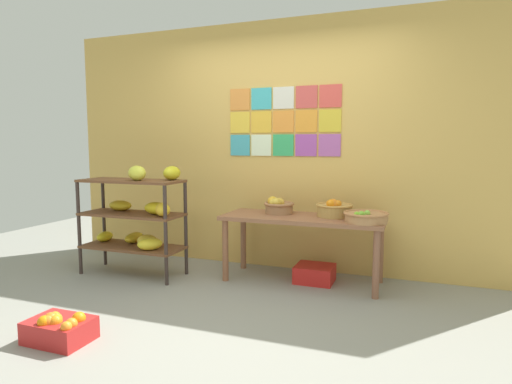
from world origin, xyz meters
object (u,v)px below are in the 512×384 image
(display_table, at_px, (303,225))
(orange_crate_foreground, at_px, (59,328))
(fruit_basket_back_right, at_px, (278,206))
(banana_shelf_unit, at_px, (138,214))
(fruit_basket_back_left, at_px, (366,217))
(produce_crate_under_table, at_px, (315,274))
(fruit_basket_right, at_px, (334,209))

(display_table, bearing_deg, orange_crate_foreground, -123.51)
(display_table, distance_m, orange_crate_foreground, 2.26)
(fruit_basket_back_right, xyz_separation_m, orange_crate_foreground, (-0.95, -1.93, -0.62))
(banana_shelf_unit, height_order, fruit_basket_back_left, banana_shelf_unit)
(fruit_basket_back_right, bearing_deg, banana_shelf_unit, -161.91)
(orange_crate_foreground, bearing_deg, display_table, 56.49)
(produce_crate_under_table, distance_m, orange_crate_foreground, 2.31)
(fruit_basket_back_right, xyz_separation_m, produce_crate_under_table, (0.39, -0.05, -0.64))
(banana_shelf_unit, relative_size, fruit_basket_back_right, 3.72)
(banana_shelf_unit, relative_size, orange_crate_foreground, 2.70)
(banana_shelf_unit, xyz_separation_m, display_table, (1.63, 0.36, -0.07))
(banana_shelf_unit, distance_m, fruit_basket_back_left, 2.25)
(fruit_basket_right, height_order, fruit_basket_back_left, fruit_basket_right)
(banana_shelf_unit, height_order, display_table, banana_shelf_unit)
(fruit_basket_back_right, bearing_deg, produce_crate_under_table, -7.19)
(banana_shelf_unit, relative_size, display_table, 0.73)
(display_table, relative_size, orange_crate_foreground, 3.69)
(banana_shelf_unit, xyz_separation_m, fruit_basket_right, (1.92, 0.45, 0.09))
(banana_shelf_unit, bearing_deg, produce_crate_under_table, 12.66)
(banana_shelf_unit, xyz_separation_m, fruit_basket_back_left, (2.24, 0.24, 0.07))
(produce_crate_under_table, bearing_deg, fruit_basket_right, 17.45)
(fruit_basket_back_right, relative_size, produce_crate_under_table, 0.83)
(fruit_basket_right, height_order, orange_crate_foreground, fruit_basket_right)
(fruit_basket_back_right, bearing_deg, orange_crate_foreground, -116.06)
(fruit_basket_right, bearing_deg, orange_crate_foreground, -127.94)
(fruit_basket_back_left, bearing_deg, fruit_basket_back_right, 167.14)
(fruit_basket_right, xyz_separation_m, orange_crate_foreground, (-1.51, -1.94, -0.62))
(fruit_basket_back_right, bearing_deg, display_table, -17.33)
(fruit_basket_back_right, height_order, fruit_basket_back_left, fruit_basket_back_right)
(banana_shelf_unit, xyz_separation_m, orange_crate_foreground, (0.41, -1.49, -0.53))
(display_table, height_order, fruit_basket_right, fruit_basket_right)
(orange_crate_foreground, bearing_deg, fruit_basket_right, 52.06)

